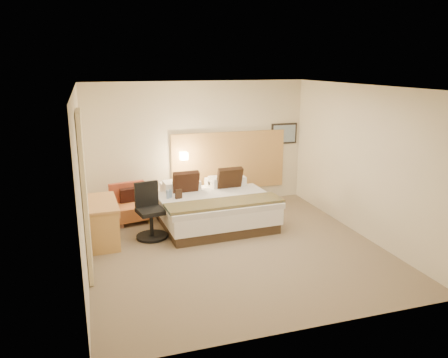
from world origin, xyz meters
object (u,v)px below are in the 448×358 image
object	(u,v)px
lounge_chair	(130,206)
side_table	(173,213)
desk_chair	(150,216)
desk	(103,210)
bed	(213,206)

from	to	relation	value
lounge_chair	side_table	distance (m)	0.99
side_table	desk_chair	size ratio (longest dim) A/B	0.61
desk	lounge_chair	bearing A→B (deg)	59.27
side_table	desk	bearing A→B (deg)	-168.04
bed	desk	distance (m)	2.13
lounge_chair	desk_chair	distance (m)	1.02
side_table	desk_chair	bearing A→B (deg)	-146.19
bed	lounge_chair	world-z (taller)	bed
bed	lounge_chair	distance (m)	1.64
side_table	desk	size ratio (longest dim) A/B	0.50
bed	desk_chair	bearing A→B (deg)	-163.11
lounge_chair	bed	bearing A→B (deg)	-21.12
desk	desk_chair	distance (m)	0.83
bed	desk	xyz separation A→B (m)	(-2.09, -0.34, 0.25)
side_table	desk_chair	xyz separation A→B (m)	(-0.47, -0.32, 0.10)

